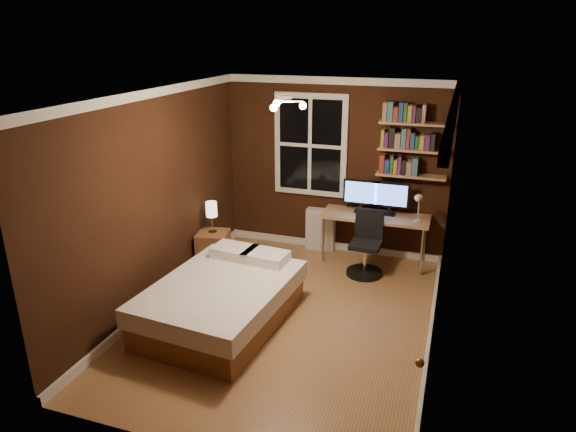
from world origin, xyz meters
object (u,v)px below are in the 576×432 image
(monitor_right, at_px, (390,199))
(desk_lamp, at_px, (418,207))
(desk, at_px, (375,219))
(office_chair, at_px, (366,252))
(bed, at_px, (223,301))
(bedside_lamp, at_px, (212,217))
(radiator, at_px, (321,229))
(monitor_left, at_px, (361,196))
(nightstand, at_px, (214,250))

(monitor_right, xyz_separation_m, desk_lamp, (0.39, -0.21, -0.01))
(desk, relative_size, monitor_right, 2.93)
(monitor_right, bearing_deg, office_chair, -113.91)
(bed, xyz_separation_m, bedside_lamp, (-0.73, 1.26, 0.46))
(bedside_lamp, height_order, monitor_right, monitor_right)
(bed, xyz_separation_m, radiator, (0.50, 2.31, 0.05))
(bed, bearing_deg, monitor_left, 68.76)
(bed, relative_size, radiator, 3.06)
(monitor_right, relative_size, desk_lamp, 1.13)
(radiator, bearing_deg, office_chair, -36.97)
(bedside_lamp, height_order, office_chair, bedside_lamp)
(desk_lamp, bearing_deg, desk, 166.91)
(nightstand, height_order, desk_lamp, desk_lamp)
(bed, relative_size, monitor_right, 3.87)
(monitor_left, bearing_deg, bed, -116.37)
(monitor_left, height_order, desk_lamp, monitor_left)
(nightstand, xyz_separation_m, office_chair, (2.02, 0.46, 0.06))
(radiator, height_order, monitor_right, monitor_right)
(nightstand, height_order, office_chair, office_chair)
(desk_lamp, bearing_deg, bedside_lamp, -164.27)
(radiator, distance_m, office_chair, 0.98)
(bedside_lamp, bearing_deg, monitor_right, 22.92)
(office_chair, bearing_deg, monitor_left, 113.05)
(monitor_left, bearing_deg, desk_lamp, -14.52)
(desk, bearing_deg, radiator, 167.56)
(nightstand, height_order, desk, desk)
(bedside_lamp, height_order, desk_lamp, desk_lamp)
(nightstand, xyz_separation_m, bedside_lamp, (0.00, 0.00, 0.47))
(radiator, bearing_deg, desk_lamp, -12.71)
(monitor_right, xyz_separation_m, office_chair, (-0.21, -0.48, -0.61))
(bedside_lamp, relative_size, monitor_right, 0.87)
(bedside_lamp, height_order, monitor_left, monitor_left)
(desk, bearing_deg, bed, -121.72)
(bedside_lamp, distance_m, monitor_right, 2.43)
(nightstand, bearing_deg, bed, -70.49)
(office_chair, bearing_deg, bedside_lamp, -165.42)
(bed, relative_size, office_chair, 2.22)
(nightstand, distance_m, bedside_lamp, 0.47)
(radiator, distance_m, desk, 0.90)
(bed, distance_m, office_chair, 2.15)
(nightstand, distance_m, desk_lamp, 2.80)
(monitor_right, height_order, desk_lamp, monitor_right)
(bedside_lamp, bearing_deg, desk, 22.97)
(bed, bearing_deg, nightstand, 125.35)
(bedside_lamp, xyz_separation_m, radiator, (1.23, 1.05, -0.41))
(desk, distance_m, desk_lamp, 0.65)
(nightstand, bearing_deg, office_chair, 2.16)
(bed, relative_size, nightstand, 3.80)
(bedside_lamp, height_order, desk, bedside_lamp)
(nightstand, xyz_separation_m, monitor_right, (2.23, 0.94, 0.67))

